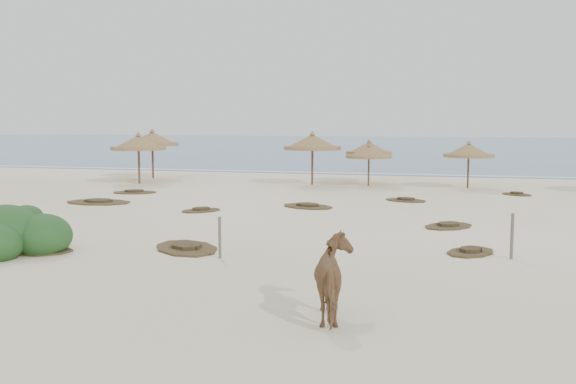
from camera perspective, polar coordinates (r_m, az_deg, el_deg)
name	(u,v)px	position (r m, az deg, el deg)	size (l,w,h in m)	color
ground	(219,242)	(19.93, -6.12, -4.43)	(160.00, 160.00, 0.00)	#FCEECF
ocean	(403,146)	(93.65, 10.20, 4.06)	(200.00, 100.00, 0.01)	#2D5B87
foam_line	(350,173)	(45.01, 5.55, 1.65)	(70.00, 0.60, 0.01)	white
palapa_0	(152,140)	(42.10, -11.97, 4.59)	(3.54, 3.54, 3.19)	brown
palapa_1	(138,143)	(38.72, -13.15, 4.23)	(4.31, 4.31, 3.04)	brown
palapa_2	(312,143)	(37.01, 2.18, 4.38)	(3.55, 3.55, 3.11)	brown
palapa_3	(369,149)	(38.68, 7.21, 3.84)	(3.58, 3.58, 2.60)	brown
palapa_4	(369,153)	(36.61, 7.21, 3.50)	(2.88, 2.88, 2.44)	brown
palapa_5	(469,151)	(36.49, 15.77, 3.52)	(2.82, 2.82, 2.62)	brown
horse	(337,279)	(12.16, 4.35, -7.68)	(0.85, 1.86, 1.57)	olive
fence_post_near	(220,238)	(17.51, -6.08, -4.05)	(0.09, 0.09, 1.14)	#6B6050
fence_post_far	(512,236)	(18.32, 19.29, -3.73)	(0.09, 0.09, 1.25)	#6B6050
bush	(7,234)	(19.82, -23.67, -3.48)	(3.53, 3.11, 1.58)	#284F22
scrub_1	(98,202)	(30.24, -16.50, -0.84)	(3.08, 2.03, 0.16)	#503D23
scrub_2	(201,210)	(26.59, -7.73, -1.60)	(1.94, 2.05, 0.16)	#503D23
scrub_3	(308,206)	(27.60, 1.75, -1.25)	(2.83, 2.41, 0.16)	#503D23
scrub_4	(448,226)	(23.19, 14.06, -2.92)	(2.28, 2.40, 0.16)	#503D23
scrub_6	(134,192)	(33.85, -13.49, 0.00)	(2.55, 1.99, 0.16)	#503D23
scrub_7	(406,200)	(30.17, 10.42, -0.69)	(2.31, 1.94, 0.16)	#503D23
scrub_9	(186,247)	(18.94, -9.02, -4.89)	(2.97, 3.03, 0.16)	#503D23
scrub_10	(517,194)	(33.98, 19.66, -0.17)	(1.84, 1.74, 0.16)	#503D23
scrub_11	(36,250)	(19.69, -21.48, -4.83)	(2.32, 1.70, 0.16)	#503D23
scrub_12	(471,251)	(18.86, 15.92, -5.10)	(1.84, 2.07, 0.16)	#503D23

